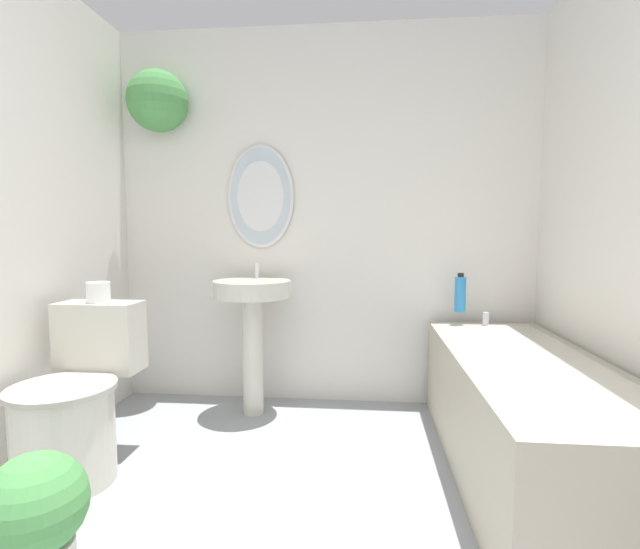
# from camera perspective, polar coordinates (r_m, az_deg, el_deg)

# --- Properties ---
(wall_back) EXTENTS (2.78, 0.38, 2.40)m
(wall_back) POSITION_cam_1_polar(r_m,az_deg,el_deg) (3.02, -2.00, 8.67)
(wall_back) COLOR silver
(wall_back) RESTS_ON ground_plane
(toilet) EXTENTS (0.45, 0.63, 0.76)m
(toilet) POSITION_cam_1_polar(r_m,az_deg,el_deg) (2.45, -27.99, -14.19)
(toilet) COLOR beige
(toilet) RESTS_ON ground_plane
(pedestal_sink) EXTENTS (0.46, 0.46, 0.92)m
(pedestal_sink) POSITION_cam_1_polar(r_m,az_deg,el_deg) (2.83, -8.32, -4.61)
(pedestal_sink) COLOR beige
(pedestal_sink) RESTS_ON ground_plane
(bathtub) EXTENTS (0.64, 1.70, 0.63)m
(bathtub) POSITION_cam_1_polar(r_m,az_deg,el_deg) (2.35, 24.11, -15.62)
(bathtub) COLOR #B2A893
(bathtub) RESTS_ON ground_plane
(shampoo_bottle) EXTENTS (0.07, 0.07, 0.24)m
(shampoo_bottle) POSITION_cam_1_polar(r_m,az_deg,el_deg) (2.92, 16.87, -2.29)
(shampoo_bottle) COLOR #2D84C6
(shampoo_bottle) RESTS_ON bathtub
(potted_plant) EXTENTS (0.31, 0.31, 0.44)m
(potted_plant) POSITION_cam_1_polar(r_m,az_deg,el_deg) (1.81, -31.59, -23.99)
(potted_plant) COLOR silver
(potted_plant) RESTS_ON ground_plane
(toilet_paper_roll) EXTENTS (0.11, 0.11, 0.10)m
(toilet_paper_roll) POSITION_cam_1_polar(r_m,az_deg,el_deg) (2.53, -25.62, -1.97)
(toilet_paper_roll) COLOR white
(toilet_paper_roll) RESTS_ON toilet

